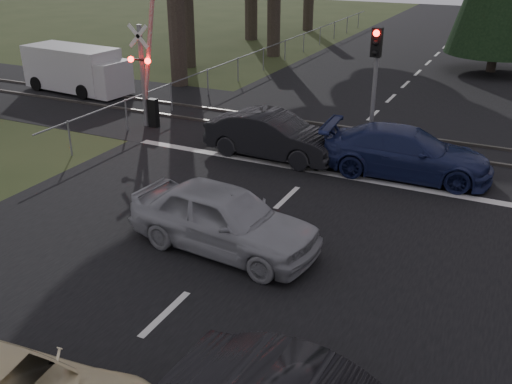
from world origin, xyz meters
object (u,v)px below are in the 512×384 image
Objects in this scene: crossing_signal at (148,73)px; traffic_signal_center at (375,69)px; silver_car at (224,219)px; dark_car_far at (273,136)px; white_van at (79,70)px; blue_sedan at (406,153)px.

crossing_signal is 1.70× the size of traffic_signal_center.
silver_car reaches higher than dark_car_far.
silver_car is at bearing -32.08° from white_van.
white_van is at bearing 74.17° from dark_car_far.
white_van is (-14.46, 2.16, -1.76)m from traffic_signal_center.
dark_car_far is 12.44m from white_van.
dark_car_far reaches higher than blue_sedan.
crossing_signal is at bearing 83.00° from dark_car_far.
blue_sedan is at bearing -4.02° from crossing_signal.
traffic_signal_center reaches higher than white_van.
traffic_signal_center is 0.76× the size of white_van.
white_van is at bearing 73.10° from blue_sedan.
silver_car is (7.07, -7.05, -1.28)m from crossing_signal.
crossing_signal reaches higher than white_van.
dark_car_far is at bearing -144.99° from traffic_signal_center.
crossing_signal reaches higher than blue_sedan.
dark_car_far is (5.57, -1.00, -1.32)m from crossing_signal.
silver_car is at bearing 152.76° from blue_sedan.
dark_car_far is at bearing -13.81° from white_van.
silver_car is at bearing -98.60° from traffic_signal_center.
crossing_signal is 1.55× the size of dark_car_far.
crossing_signal reaches higher than traffic_signal_center.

